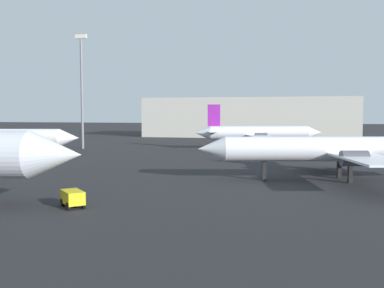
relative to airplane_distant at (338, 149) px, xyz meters
name	(u,v)px	position (x,y,z in m)	size (l,w,h in m)	color
airplane_distant	(338,149)	(0.00, 0.00, 0.00)	(29.29, 24.85, 10.41)	white
airplane_far_right	(258,133)	(-11.72, 39.98, -0.14)	(25.54, 20.31, 8.99)	silver
baggage_cart	(73,198)	(-21.30, -18.82, -2.66)	(2.60, 2.63, 1.30)	gold
light_mast_left	(82,86)	(-46.67, 32.96, 9.40)	(2.40, 0.50, 23.04)	slate
terminal_building	(250,117)	(-17.88, 88.64, 2.49)	(62.88, 24.41, 11.82)	beige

